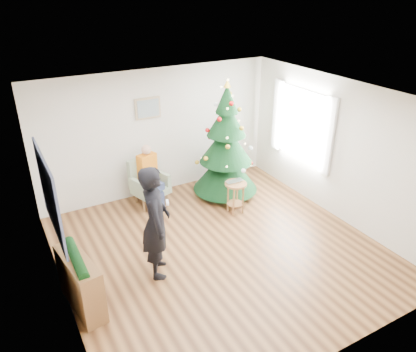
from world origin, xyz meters
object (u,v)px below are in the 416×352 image
armchair (149,188)px  standing_man (156,222)px  christmas_tree (226,146)px  console (80,283)px  stool (235,197)px

armchair → standing_man: 2.25m
christmas_tree → console: christmas_tree is taller
christmas_tree → standing_man: christmas_tree is taller
stool → console: (-3.21, -1.12, 0.08)m
standing_man → console: 1.31m
armchair → stool: bearing=-57.5°
christmas_tree → stool: christmas_tree is taller
armchair → standing_man: size_ratio=0.53×
standing_man → console: standing_man is taller
christmas_tree → standing_man: size_ratio=1.35×
christmas_tree → armchair: christmas_tree is taller
christmas_tree → standing_man: (-2.24, -1.68, -0.19)m
stool → standing_man: bearing=-155.1°
christmas_tree → standing_man: 2.80m
christmas_tree → armchair: size_ratio=2.54×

